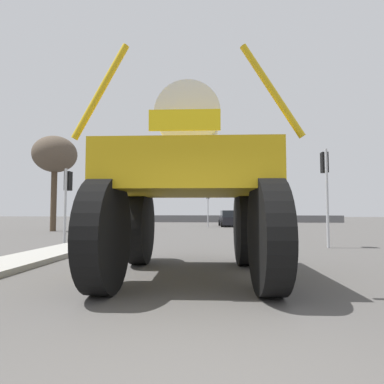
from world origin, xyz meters
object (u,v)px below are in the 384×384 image
at_px(traffic_signal_near_right, 325,176).
at_px(traffic_signal_far_left, 208,199).
at_px(streetlight_far_left, 105,179).
at_px(bare_tree_left, 55,155).
at_px(traffic_signal_near_left, 68,189).
at_px(sedan_ahead, 230,219).
at_px(oversize_sprayer, 190,185).
at_px(traffic_signal_far_right, 255,201).

height_order(traffic_signal_near_right, traffic_signal_far_left, traffic_signal_near_right).
xyz_separation_m(streetlight_far_left, bare_tree_left, (-2.69, -3.12, 1.41)).
xyz_separation_m(traffic_signal_near_left, streetlight_far_left, (-2.75, 11.83, 1.73)).
xyz_separation_m(traffic_signal_near_right, streetlight_far_left, (-13.65, 11.84, 1.24)).
relative_size(sedan_ahead, traffic_signal_far_left, 1.20).
bearing_deg(streetlight_far_left, traffic_signal_near_left, -76.93).
distance_m(traffic_signal_near_right, bare_tree_left, 18.70).
bearing_deg(traffic_signal_near_left, bare_tree_left, 121.97).
xyz_separation_m(traffic_signal_near_left, traffic_signal_far_left, (5.55, 15.76, 0.17)).
xyz_separation_m(sedan_ahead, streetlight_far_left, (-10.31, -5.25, 3.42)).
xyz_separation_m(traffic_signal_far_left, bare_tree_left, (-10.98, -7.06, 2.97)).
relative_size(traffic_signal_far_left, streetlight_far_left, 0.48).
relative_size(oversize_sprayer, traffic_signal_far_left, 1.52).
bearing_deg(traffic_signal_far_left, bare_tree_left, -147.28).
bearing_deg(streetlight_far_left, oversize_sprayer, -64.04).
xyz_separation_m(sedan_ahead, traffic_signal_near_left, (-7.56, -17.08, 1.69)).
bearing_deg(traffic_signal_far_left, traffic_signal_near_right, -71.25).
bearing_deg(streetlight_far_left, bare_tree_left, -130.72).
xyz_separation_m(oversize_sprayer, sedan_ahead, (1.62, 23.09, -1.33)).
bearing_deg(sedan_ahead, bare_tree_left, 118.11).
bearing_deg(bare_tree_left, streetlight_far_left, 49.28).
bearing_deg(traffic_signal_far_right, traffic_signal_near_left, -122.00).
distance_m(traffic_signal_near_right, streetlight_far_left, 18.11).
height_order(oversize_sprayer, traffic_signal_near_right, oversize_sprayer).
bearing_deg(traffic_signal_near_right, bare_tree_left, 151.92).
bearing_deg(traffic_signal_near_right, sedan_ahead, 101.07).
xyz_separation_m(traffic_signal_far_right, bare_tree_left, (-15.29, -7.06, 3.17)).
bearing_deg(sedan_ahead, traffic_signal_far_right, -124.55).
relative_size(sedan_ahead, traffic_signal_near_left, 1.28).
relative_size(traffic_signal_far_left, bare_tree_left, 0.50).
bearing_deg(bare_tree_left, traffic_signal_far_right, 24.79).
bearing_deg(traffic_signal_near_left, oversize_sprayer, -45.34).
height_order(traffic_signal_near_right, bare_tree_left, bare_tree_left).
bearing_deg(bare_tree_left, traffic_signal_near_left, -58.03).
relative_size(oversize_sprayer, bare_tree_left, 0.77).
bearing_deg(streetlight_far_left, traffic_signal_far_right, 17.36).
xyz_separation_m(oversize_sprayer, traffic_signal_far_left, (-0.39, 21.77, 0.52)).
height_order(traffic_signal_far_right, bare_tree_left, bare_tree_left).
height_order(oversize_sprayer, sedan_ahead, oversize_sprayer).
distance_m(traffic_signal_near_left, bare_tree_left, 10.73).
bearing_deg(streetlight_far_left, sedan_ahead, 27.02).
distance_m(oversize_sprayer, bare_tree_left, 18.92).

